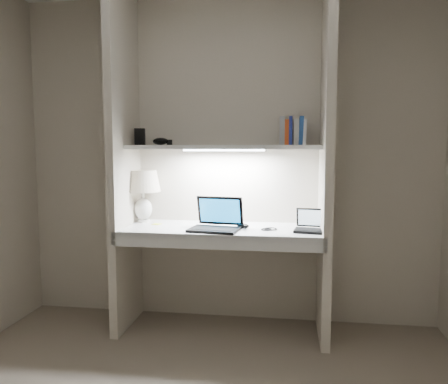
% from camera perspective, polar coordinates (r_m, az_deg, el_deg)
% --- Properties ---
extents(back_wall, '(3.20, 0.01, 2.50)m').
position_cam_1_polar(back_wall, '(3.39, 0.40, 4.18)').
color(back_wall, beige).
rests_on(back_wall, floor).
extents(alcove_panel_left, '(0.06, 0.55, 2.50)m').
position_cam_1_polar(alcove_panel_left, '(3.31, -12.93, 4.00)').
color(alcove_panel_left, beige).
rests_on(alcove_panel_left, floor).
extents(alcove_panel_right, '(0.06, 0.55, 2.50)m').
position_cam_1_polar(alcove_panel_right, '(3.10, 13.21, 3.88)').
color(alcove_panel_right, beige).
rests_on(alcove_panel_right, floor).
extents(desk, '(1.40, 0.55, 0.04)m').
position_cam_1_polar(desk, '(3.18, -0.29, -5.01)').
color(desk, white).
rests_on(desk, alcove_panel_left).
extents(desk_apron, '(1.46, 0.03, 0.10)m').
position_cam_1_polar(desk_apron, '(2.93, -1.04, -6.52)').
color(desk_apron, silver).
rests_on(desk_apron, desk).
extents(shelf, '(1.40, 0.36, 0.03)m').
position_cam_1_polar(shelf, '(3.21, -0.04, 5.88)').
color(shelf, silver).
rests_on(shelf, back_wall).
extents(strip_light, '(0.60, 0.04, 0.02)m').
position_cam_1_polar(strip_light, '(3.21, -0.04, 5.49)').
color(strip_light, white).
rests_on(strip_light, shelf).
extents(table_lamp, '(0.28, 0.28, 0.40)m').
position_cam_1_polar(table_lamp, '(3.43, -10.55, 0.63)').
color(table_lamp, white).
rests_on(table_lamp, desk).
extents(laptop_main, '(0.37, 0.34, 0.23)m').
position_cam_1_polar(laptop_main, '(3.09, -1.00, -3.97)').
color(laptop_main, black).
rests_on(laptop_main, desk).
extents(laptop_netbook, '(0.26, 0.24, 0.15)m').
position_cam_1_polar(laptop_netbook, '(3.09, 11.46, -4.37)').
color(laptop_netbook, black).
rests_on(laptop_netbook, desk).
extents(speaker, '(0.11, 0.09, 0.13)m').
position_cam_1_polar(speaker, '(3.32, -1.34, -3.04)').
color(speaker, silver).
rests_on(speaker, desk).
extents(mouse, '(0.11, 0.09, 0.03)m').
position_cam_1_polar(mouse, '(3.15, 2.49, -4.44)').
color(mouse, black).
rests_on(mouse, desk).
extents(cable_coil, '(0.11, 0.11, 0.01)m').
position_cam_1_polar(cable_coil, '(3.11, 6.10, -4.81)').
color(cable_coil, black).
rests_on(cable_coil, desk).
extents(sticky_note, '(0.08, 0.08, 0.00)m').
position_cam_1_polar(sticky_note, '(3.34, -8.80, -4.17)').
color(sticky_note, '#CFDB2E').
rests_on(sticky_note, desk).
extents(book_row, '(0.20, 0.14, 0.21)m').
position_cam_1_polar(book_row, '(3.26, 8.96, 7.79)').
color(book_row, silver).
rests_on(book_row, shelf).
extents(shelf_box, '(0.08, 0.06, 0.13)m').
position_cam_1_polar(shelf_box, '(3.37, -10.93, 7.09)').
color(shelf_box, black).
rests_on(shelf_box, shelf).
extents(shelf_gadget, '(0.15, 0.13, 0.06)m').
position_cam_1_polar(shelf_gadget, '(3.32, -8.29, 6.57)').
color(shelf_gadget, black).
rests_on(shelf_gadget, shelf).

